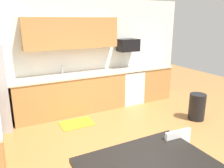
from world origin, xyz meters
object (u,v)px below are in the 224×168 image
(microwave, at_px, (128,45))
(trash_bin, at_px, (197,107))
(dining_table, at_px, (146,167))
(chair_near_table, at_px, (182,159))
(oven_range, at_px, (129,86))

(microwave, height_order, trash_bin, microwave)
(dining_table, xyz_separation_m, chair_near_table, (0.66, 0.13, -0.19))
(microwave, distance_m, dining_table, 4.03)
(oven_range, bearing_deg, microwave, 90.00)
(oven_range, xyz_separation_m, dining_table, (-1.88, -3.36, 0.24))
(dining_table, relative_size, chair_near_table, 1.65)
(oven_range, bearing_deg, dining_table, -119.16)
(microwave, bearing_deg, trash_bin, -66.84)
(microwave, relative_size, trash_bin, 0.90)
(oven_range, height_order, microwave, microwave)
(oven_range, xyz_separation_m, chair_near_table, (-1.21, -3.23, 0.05))
(dining_table, xyz_separation_m, trash_bin, (2.64, 1.68, -0.39))
(microwave, bearing_deg, oven_range, -90.00)
(dining_table, bearing_deg, microwave, 61.55)
(chair_near_table, bearing_deg, trash_bin, 38.00)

